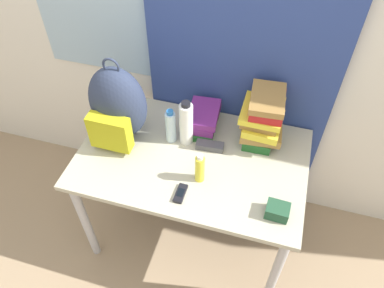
{
  "coord_description": "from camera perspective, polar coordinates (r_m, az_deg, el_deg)",
  "views": [
    {
      "loc": [
        0.36,
        -0.87,
        2.29
      ],
      "look_at": [
        0.0,
        0.38,
        0.86
      ],
      "focal_mm": 35.0,
      "sensor_mm": 36.0,
      "label": 1
    }
  ],
  "objects": [
    {
      "name": "ground_plane",
      "position": [
        2.47,
        -2.64,
        -20.23
      ],
      "size": [
        12.0,
        12.0,
        0.0
      ],
      "primitive_type": "plane",
      "color": "#9E8466"
    },
    {
      "name": "wall_back",
      "position": [
        2.04,
        3.7,
        16.89
      ],
      "size": [
        6.0,
        0.06,
        2.5
      ],
      "color": "silver",
      "rests_on": "ground_plane"
    },
    {
      "name": "curtain_blue",
      "position": [
        1.98,
        7.91,
        15.34
      ],
      "size": [
        1.04,
        0.04,
        2.5
      ],
      "color": "navy",
      "rests_on": "ground_plane"
    },
    {
      "name": "desk",
      "position": [
        2.08,
        -0.0,
        -3.62
      ],
      "size": [
        1.22,
        0.77,
        0.76
      ],
      "color": "#B7B299",
      "rests_on": "ground_plane"
    },
    {
      "name": "backpack",
      "position": [
        2.01,
        -11.33,
        5.7
      ],
      "size": [
        0.31,
        0.28,
        0.5
      ],
      "color": "#2D3851",
      "rests_on": "desk"
    },
    {
      "name": "book_stack_left",
      "position": [
        2.12,
        1.78,
        3.88
      ],
      "size": [
        0.19,
        0.28,
        0.12
      ],
      "color": "#1E5623",
      "rests_on": "desk"
    },
    {
      "name": "book_stack_center",
      "position": [
        2.01,
        10.78,
        3.92
      ],
      "size": [
        0.24,
        0.26,
        0.31
      ],
      "color": "#1E5623",
      "rests_on": "desk"
    },
    {
      "name": "water_bottle",
      "position": [
        2.02,
        -3.27,
        2.68
      ],
      "size": [
        0.06,
        0.06,
        0.22
      ],
      "color": "silver",
      "rests_on": "desk"
    },
    {
      "name": "sports_bottle",
      "position": [
        1.99,
        -0.9,
        3.15
      ],
      "size": [
        0.07,
        0.07,
        0.28
      ],
      "color": "white",
      "rests_on": "desk"
    },
    {
      "name": "sunscreen_bottle",
      "position": [
        1.85,
        1.2,
        -3.73
      ],
      "size": [
        0.05,
        0.05,
        0.18
      ],
      "color": "yellow",
      "rests_on": "desk"
    },
    {
      "name": "cell_phone",
      "position": [
        1.85,
        -1.76,
        -7.53
      ],
      "size": [
        0.05,
        0.11,
        0.02
      ],
      "color": "black",
      "rests_on": "desk"
    },
    {
      "name": "sunglasses_case",
      "position": [
        2.04,
        2.72,
        -0.28
      ],
      "size": [
        0.15,
        0.07,
        0.04
      ],
      "color": "#47474C",
      "rests_on": "desk"
    },
    {
      "name": "camera_pouch",
      "position": [
        1.81,
        12.88,
        -9.88
      ],
      "size": [
        0.11,
        0.09,
        0.06
      ],
      "color": "#234C33",
      "rests_on": "desk"
    }
  ]
}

